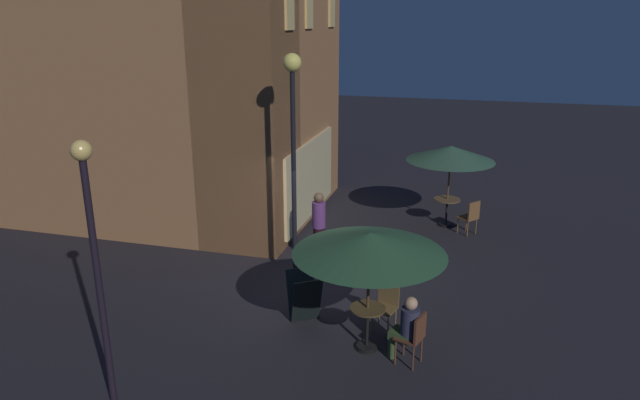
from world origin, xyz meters
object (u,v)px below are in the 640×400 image
Objects in this scene: cafe_table_0 at (447,206)px; cafe_chair_2 at (386,303)px; cafe_table_1 at (367,322)px; patio_umbrella_1 at (369,244)px; patio_umbrella_0 at (451,154)px; cafe_chair_1 at (414,334)px; street_lamp_down_street at (93,241)px; patron_standing_1 at (319,229)px; cafe_chair_0 at (471,215)px; patron_seated_0 at (406,325)px; menu_sandwich_board at (304,297)px; street_lamp_near_corner at (293,121)px.

cafe_chair_2 is (-5.85, 0.73, -0.03)m from cafe_table_0.
cafe_table_1 is 1.44m from patio_umbrella_1.
patio_umbrella_0 reaches higher than cafe_chair_1.
street_lamp_down_street is 1.56× the size of patio_umbrella_1.
cafe_chair_1 is 4.27m from patron_standing_1.
cafe_chair_0 is 5.50m from cafe_chair_2.
cafe_table_0 is 0.33× the size of patio_umbrella_0.
cafe_table_1 is 0.65× the size of patron_seated_0.
menu_sandwich_board is 1.00× the size of cafe_chair_1.
street_lamp_near_corner is 1.89× the size of patio_umbrella_1.
cafe_table_0 is at bearing -8.11° from patio_umbrella_1.
street_lamp_near_corner is 3.98× the size of patron_seated_0.
patio_umbrella_0 is at bearing -25.38° from street_lamp_down_street.
cafe_chair_1 is (-2.48, -2.84, -2.94)m from street_lamp_near_corner.
menu_sandwich_board is 1.00× the size of cafe_chair_0.
cafe_chair_0 is (3.86, -3.59, -2.96)m from street_lamp_near_corner.
street_lamp_down_street reaches higher than cafe_table_0.
cafe_chair_0 is at bearing -62.27° from menu_sandwich_board.
cafe_table_0 is (5.93, -2.28, 0.07)m from menu_sandwich_board.
menu_sandwich_board is 0.53× the size of patron_standing_1.
cafe_table_1 is (-2.20, -2.01, -2.99)m from street_lamp_near_corner.
patron_standing_1 reaches higher than cafe_table_1.
street_lamp_down_street is 2.28× the size of patron_standing_1.
street_lamp_near_corner is at bearing -22.55° from cafe_chair_1.
patio_umbrella_1 is at bearing 0.00° from cafe_chair_2.
cafe_table_0 is (4.39, -2.95, -2.96)m from street_lamp_near_corner.
street_lamp_down_street reaches higher than cafe_chair_0.
street_lamp_near_corner reaches higher than patron_seated_0.
cafe_table_0 is 0.83× the size of cafe_chair_1.
patron_seated_0 is at bearing 177.94° from patio_umbrella_0.
patio_umbrella_1 is at bearing 171.89° from patio_umbrella_0.
cafe_table_1 is 0.92× the size of cafe_chair_2.
cafe_chair_2 is (0.75, -0.21, -0.00)m from cafe_table_1.
street_lamp_down_street reaches higher than patio_umbrella_1.
cafe_chair_2 is (-5.85, 0.73, -1.51)m from patio_umbrella_0.
patio_umbrella_1 is at bearing -150.42° from menu_sandwich_board.
patio_umbrella_0 is (5.93, -2.28, 1.55)m from menu_sandwich_board.
street_lamp_down_street is 10.24m from cafe_table_0.
cafe_chair_0 is 6.36m from patron_seated_0.
menu_sandwich_board is 1.09× the size of cafe_chair_2.
cafe_chair_0 is at bearing -30.10° from street_lamp_down_street.
cafe_table_1 is 0.34× the size of patio_umbrella_0.
menu_sandwich_board is at bearing -148.45° from patron_standing_1.
cafe_chair_1 is (-6.35, 0.75, 0.02)m from cafe_chair_0.
street_lamp_near_corner is 5.20× the size of cafe_chair_1.
cafe_chair_1 is (-0.28, -0.83, -1.39)m from patio_umbrella_1.
cafe_table_0 is 0.30× the size of patio_umbrella_1.
cafe_table_1 is (-0.67, -1.34, 0.04)m from menu_sandwich_board.
cafe_table_0 is 6.66m from cafe_table_1.
cafe_chair_1 reaches higher than cafe_table_1.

